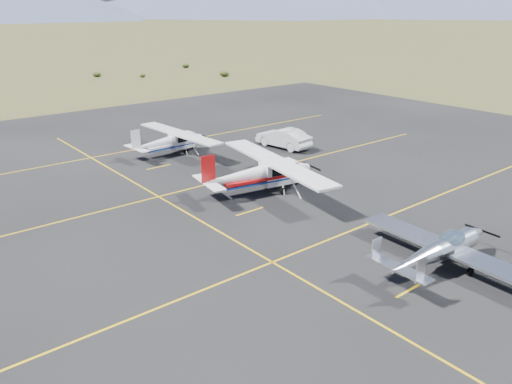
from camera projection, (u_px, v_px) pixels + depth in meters
name	position (u px, v px, depth m)	size (l,w,h in m)	color
ground	(387.00, 242.00, 25.45)	(1600.00, 1600.00, 0.00)	#383D1C
apron	(293.00, 202.00, 30.55)	(72.00, 72.00, 0.02)	black
aircraft_low_wing	(442.00, 249.00, 22.56)	(6.60, 9.21, 2.01)	silver
aircraft_cessna	(260.00, 173.00, 31.73)	(7.15, 11.70, 2.95)	white
aircraft_plain	(170.00, 141.00, 39.98)	(5.90, 9.82, 2.48)	silver
sedan	(283.00, 138.00, 42.04)	(1.73, 4.95, 1.63)	silver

